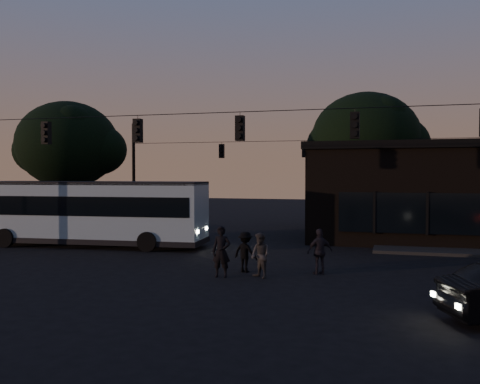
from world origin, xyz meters
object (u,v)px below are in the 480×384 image
(pedestrian_a, at_px, (221,252))
(pedestrian_c, at_px, (320,252))
(building, at_px, (450,192))
(pedestrian_b, at_px, (260,255))
(pedestrian_d, at_px, (245,252))
(bus, at_px, (92,210))

(pedestrian_a, distance_m, pedestrian_c, 3.67)
(building, relative_size, pedestrian_a, 8.30)
(pedestrian_b, distance_m, pedestrian_d, 1.25)
(pedestrian_b, bearing_deg, building, 99.65)
(building, distance_m, bus, 19.84)
(bus, height_order, pedestrian_a, bus)
(pedestrian_c, bearing_deg, pedestrian_b, 0.65)
(bus, distance_m, pedestrian_c, 13.14)
(bus, relative_size, pedestrian_b, 7.42)
(building, distance_m, pedestrian_b, 16.12)
(pedestrian_b, relative_size, pedestrian_d, 1.05)
(bus, distance_m, pedestrian_a, 10.84)
(pedestrian_b, bearing_deg, bus, -170.88)
(pedestrian_a, relative_size, pedestrian_b, 1.15)
(building, xyz_separation_m, pedestrian_c, (-5.68, -12.80, -1.86))
(pedestrian_a, relative_size, pedestrian_d, 1.20)
(pedestrian_c, distance_m, pedestrian_d, 2.80)
(building, relative_size, bus, 1.28)
(bus, height_order, pedestrian_c, bus)
(pedestrian_b, height_order, pedestrian_d, pedestrian_b)
(pedestrian_a, distance_m, pedestrian_b, 1.41)
(pedestrian_a, xyz_separation_m, pedestrian_c, (3.34, 1.54, -0.08))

